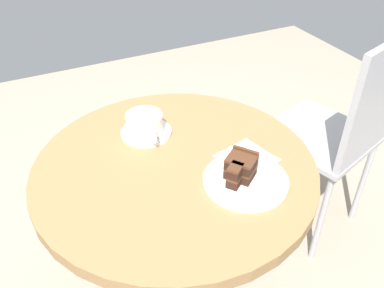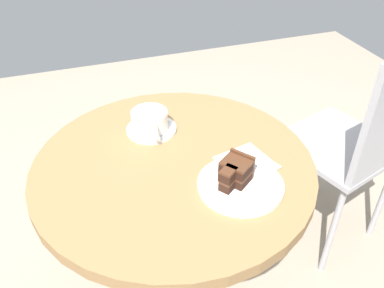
% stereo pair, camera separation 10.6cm
% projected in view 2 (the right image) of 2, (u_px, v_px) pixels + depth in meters
% --- Properties ---
extents(cafe_table, '(0.74, 0.74, 0.72)m').
position_uv_depth(cafe_table, '(175.00, 195.00, 1.14)').
color(cafe_table, olive).
rests_on(cafe_table, ground).
extents(saucer, '(0.15, 0.15, 0.01)m').
position_uv_depth(saucer, '(152.00, 129.00, 1.18)').
color(saucer, white).
rests_on(saucer, cafe_table).
extents(coffee_cup, '(0.14, 0.10, 0.06)m').
position_uv_depth(coffee_cup, '(150.00, 121.00, 1.15)').
color(coffee_cup, white).
rests_on(coffee_cup, saucer).
extents(teaspoon, '(0.09, 0.05, 0.00)m').
position_uv_depth(teaspoon, '(164.00, 133.00, 1.15)').
color(teaspoon, '#B7B7BC').
rests_on(teaspoon, saucer).
extents(cake_plate, '(0.21, 0.21, 0.01)m').
position_uv_depth(cake_plate, '(240.00, 185.00, 0.98)').
color(cake_plate, white).
rests_on(cake_plate, cafe_table).
extents(cake_slice, '(0.09, 0.10, 0.06)m').
position_uv_depth(cake_slice, '(235.00, 171.00, 0.97)').
color(cake_slice, black).
rests_on(cake_slice, cake_plate).
extents(fork, '(0.04, 0.14, 0.00)m').
position_uv_depth(fork, '(249.00, 168.00, 1.02)').
color(fork, '#B7B7BC').
rests_on(fork, cake_plate).
extents(napkin, '(0.17, 0.15, 0.00)m').
position_uv_depth(napkin, '(248.00, 164.00, 1.06)').
color(napkin, silver).
rests_on(napkin, cafe_table).
extents(cafe_chair, '(0.47, 0.47, 0.91)m').
position_uv_depth(cafe_chair, '(363.00, 138.00, 1.45)').
color(cafe_chair, '#9E9EA3').
rests_on(cafe_chair, ground).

